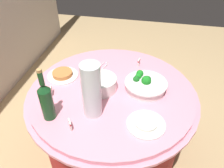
# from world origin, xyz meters

# --- Properties ---
(ground_plane) EXTENTS (6.00, 6.00, 0.00)m
(ground_plane) POSITION_xyz_m (0.00, 0.00, 0.00)
(ground_plane) COLOR tan
(buffet_table) EXTENTS (1.16, 1.16, 0.74)m
(buffet_table) POSITION_xyz_m (0.00, 0.00, 0.38)
(buffet_table) COLOR maroon
(buffet_table) RESTS_ON ground_plane
(broccoli_bowl) EXTENTS (0.28, 0.28, 0.11)m
(broccoli_bowl) POSITION_xyz_m (0.05, -0.22, 0.78)
(broccoli_bowl) COLOR white
(broccoli_bowl) RESTS_ON buffet_table
(plate_stack) EXTENTS (0.21, 0.21, 0.09)m
(plate_stack) POSITION_xyz_m (-0.01, 0.07, 0.79)
(plate_stack) COLOR white
(plate_stack) RESTS_ON buffet_table
(wine_bottle) EXTENTS (0.07, 0.07, 0.34)m
(wine_bottle) POSITION_xyz_m (-0.31, 0.31, 0.87)
(wine_bottle) COLOR #14401D
(wine_bottle) RESTS_ON buffet_table
(decorative_fruit_vase) EXTENTS (0.11, 0.11, 0.34)m
(decorative_fruit_vase) POSITION_xyz_m (-0.23, 0.07, 0.89)
(decorative_fruit_vase) COLOR silver
(decorative_fruit_vase) RESTS_ON buffet_table
(serving_tongs) EXTENTS (0.17, 0.09, 0.01)m
(serving_tongs) POSITION_xyz_m (0.25, 0.13, 0.74)
(serving_tongs) COLOR silver
(serving_tongs) RESTS_ON buffet_table
(food_plate_peanuts) EXTENTS (0.22, 0.22, 0.04)m
(food_plate_peanuts) POSITION_xyz_m (0.08, 0.38, 0.76)
(food_plate_peanuts) COLOR white
(food_plate_peanuts) RESTS_ON buffet_table
(food_plate_rice) EXTENTS (0.22, 0.22, 0.03)m
(food_plate_rice) POSITION_xyz_m (-0.27, -0.25, 0.75)
(food_plate_rice) COLOR white
(food_plate_rice) RESTS_ON buffet_table
(label_placard_front) EXTENTS (0.05, 0.02, 0.05)m
(label_placard_front) POSITION_xyz_m (0.33, -0.14, 0.77)
(label_placard_front) COLOR white
(label_placard_front) RESTS_ON buffet_table
(label_placard_mid) EXTENTS (0.05, 0.03, 0.05)m
(label_placard_mid) POSITION_xyz_m (-0.12, 0.38, 0.77)
(label_placard_mid) COLOR white
(label_placard_mid) RESTS_ON buffet_table
(label_placard_rear) EXTENTS (0.05, 0.03, 0.05)m
(label_placard_rear) POSITION_xyz_m (-0.37, 0.16, 0.77)
(label_placard_rear) COLOR white
(label_placard_rear) RESTS_ON buffet_table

